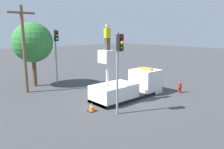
# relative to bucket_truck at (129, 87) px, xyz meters

# --- Properties ---
(ground_plane) EXTENTS (120.00, 120.00, 0.00)m
(ground_plane) POSITION_rel_bucket_truck_xyz_m (-0.58, 0.00, -0.84)
(ground_plane) COLOR #424244
(bucket_truck) EXTENTS (6.34, 2.19, 3.88)m
(bucket_truck) POSITION_rel_bucket_truck_xyz_m (0.00, 0.00, 0.00)
(bucket_truck) COLOR black
(bucket_truck) RESTS_ON ground
(worker) EXTENTS (0.40, 0.26, 1.75)m
(worker) POSITION_rel_bucket_truck_xyz_m (-2.24, 0.00, 3.92)
(worker) COLOR brown
(worker) RESTS_ON bucket_truck
(traffic_light_pole) EXTENTS (0.34, 0.57, 5.16)m
(traffic_light_pole) POSITION_rel_bucket_truck_xyz_m (-3.22, -2.20, 2.81)
(traffic_light_pole) COLOR gray
(traffic_light_pole) RESTS_ON ground
(traffic_light_across) EXTENTS (0.34, 0.57, 5.42)m
(traffic_light_across) POSITION_rel_bucket_truck_xyz_m (-2.21, 7.44, 2.99)
(traffic_light_across) COLOR gray
(traffic_light_across) RESTS_ON ground
(fire_hydrant) EXTENTS (0.51, 0.27, 0.92)m
(fire_hydrant) POSITION_rel_bucket_truck_xyz_m (4.13, -2.10, -0.39)
(fire_hydrant) COLOR #B2231E
(fire_hydrant) RESTS_ON ground
(traffic_cone_rear) EXTENTS (0.52, 0.52, 0.60)m
(traffic_cone_rear) POSITION_rel_bucket_truck_xyz_m (-4.11, -0.58, -0.56)
(traffic_cone_rear) COLOR black
(traffic_cone_rear) RESTS_ON ground
(tree_left_bg) EXTENTS (3.73, 3.73, 6.04)m
(tree_left_bg) POSITION_rel_bucket_truck_xyz_m (-4.02, 8.57, 3.31)
(tree_left_bg) COLOR brown
(tree_left_bg) RESTS_ON ground
(utility_pole) EXTENTS (2.20, 0.26, 7.24)m
(utility_pole) POSITION_rel_bucket_truck_xyz_m (-5.50, 6.80, 3.10)
(utility_pole) COLOR brown
(utility_pole) RESTS_ON ground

